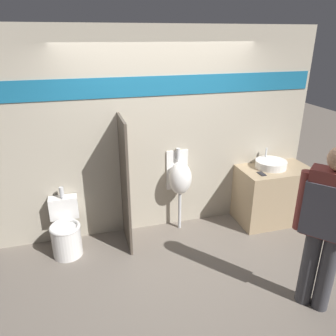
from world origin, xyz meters
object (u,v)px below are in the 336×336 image
object	(u,v)px
sink_basin	(271,164)
person_in_vest	(328,220)
cell_phone	(262,174)
urinal_near_counter	(180,178)
toilet	(66,232)

from	to	relation	value
sink_basin	person_in_vest	size ratio (longest dim) A/B	0.26
cell_phone	urinal_near_counter	world-z (taller)	urinal_near_counter
cell_phone	person_in_vest	bearing A→B (deg)	-97.82
urinal_near_counter	toilet	bearing A→B (deg)	-174.14
toilet	sink_basin	bearing A→B (deg)	1.11
urinal_near_counter	person_in_vest	bearing A→B (deg)	-63.58
toilet	person_in_vest	size ratio (longest dim) A/B	0.48
sink_basin	toilet	world-z (taller)	sink_basin
toilet	person_in_vest	xyz separation A→B (m)	(2.41, -1.59, 0.70)
sink_basin	toilet	xyz separation A→B (m)	(-2.86, -0.06, -0.59)
cell_phone	urinal_near_counter	xyz separation A→B (m)	(-1.07, 0.29, -0.06)
sink_basin	person_in_vest	bearing A→B (deg)	-105.39
sink_basin	urinal_near_counter	distance (m)	1.33
cell_phone	toilet	size ratio (longest dim) A/B	0.17
sink_basin	urinal_near_counter	bearing A→B (deg)	175.57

